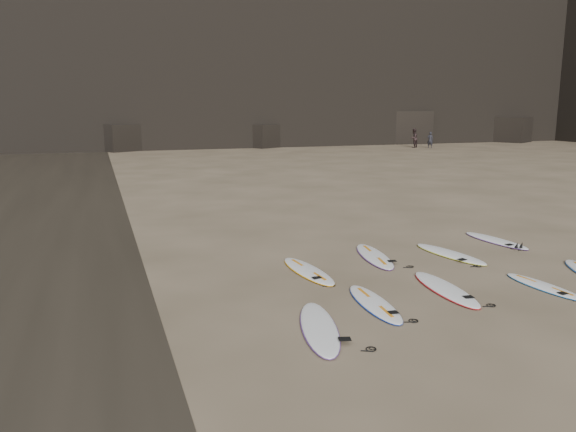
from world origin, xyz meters
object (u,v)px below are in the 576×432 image
person_b (414,138)px  surfboard_3 (544,286)px  surfboard_5 (308,271)px  person_a (430,140)px  surfboard_0 (319,327)px  surfboard_7 (450,254)px  surfboard_6 (374,256)px  surfboard_8 (496,240)px  surfboard_1 (374,303)px  surfboard_2 (445,288)px

person_b → surfboard_3: bearing=32.6°
surfboard_5 → person_a: 45.02m
surfboard_0 → person_b: size_ratio=1.44×
surfboard_7 → surfboard_6: bearing=157.7°
surfboard_8 → surfboard_1: bearing=-154.0°
surfboard_0 → surfboard_8: bearing=45.5°
surfboard_2 → surfboard_5: bearing=141.4°
surfboard_3 → surfboard_6: size_ratio=0.81×
surfboard_0 → surfboard_2: same height
surfboard_2 → surfboard_5: 3.44m
surfboard_1 → surfboard_5: bearing=105.0°
surfboard_7 → person_b: (21.20, 36.88, 0.90)m
surfboard_0 → person_a: bearing=69.2°
person_a → person_b: size_ratio=0.85×
surfboard_2 → person_a: person_a is taller
surfboard_1 → surfboard_7: surfboard_7 is taller
surfboard_3 → person_a: person_a is taller
surfboard_1 → person_a: bearing=60.5°
surfboard_3 → surfboard_7: (-0.37, 3.18, 0.01)m
person_a → person_b: (-1.27, 1.03, 0.14)m
surfboard_3 → surfboard_8: size_ratio=0.87×
surfboard_1 → surfboard_2: 2.03m
surfboard_8 → person_a: size_ratio=1.58×
surfboard_8 → person_b: person_b is taller
surfboard_0 → surfboard_5: bearing=86.8°
surfboard_6 → surfboard_8: size_ratio=1.08×
person_b → surfboard_5: bearing=25.5°
surfboard_0 → person_a: 48.57m
surfboard_0 → surfboard_7: size_ratio=1.03×
surfboard_7 → person_b: bearing=50.5°
surfboard_3 → surfboard_8: 4.55m
surfboard_0 → surfboard_7: 6.74m
surfboard_7 → surfboard_8: 2.50m
surfboard_2 → surfboard_8: surfboard_2 is taller
surfboard_6 → person_b: bearing=67.8°
surfboard_1 → surfboard_5: (-0.49, 2.70, 0.00)m
person_b → surfboard_6: bearing=27.4°
person_a → surfboard_3: bearing=106.4°
surfboard_0 → surfboard_6: bearing=66.1°
surfboard_0 → person_b: person_b is taller
surfboard_7 → person_a: 42.32m
surfboard_2 → surfboard_7: size_ratio=1.02×
person_a → person_b: bearing=6.9°
surfboard_8 → surfboard_0: bearing=-154.8°
surfboard_0 → person_a: person_a is taller
surfboard_1 → surfboard_5: size_ratio=0.94×
surfboard_8 → surfboard_7: bearing=-164.0°
surfboard_5 → person_b: person_b is taller
surfboard_3 → surfboard_8: bearing=60.2°
surfboard_7 → surfboard_1: bearing=-152.8°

